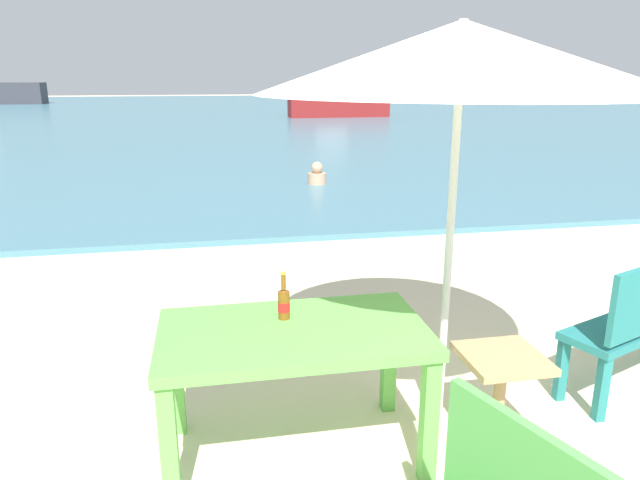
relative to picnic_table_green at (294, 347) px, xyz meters
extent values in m
cube|color=teal|center=(1.11, 29.17, -0.61)|extent=(120.00, 50.00, 0.08)
cube|color=#60B24C|center=(0.00, 0.00, 0.08)|extent=(1.40, 0.80, 0.06)
cube|color=#60B24C|center=(-0.64, -0.34, -0.30)|extent=(0.08, 0.08, 0.70)
cube|color=#60B24C|center=(0.64, -0.34, -0.30)|extent=(0.08, 0.08, 0.70)
cube|color=#60B24C|center=(-0.64, 0.34, -0.30)|extent=(0.08, 0.08, 0.70)
cube|color=#60B24C|center=(0.64, 0.34, -0.30)|extent=(0.08, 0.08, 0.70)
cylinder|color=brown|center=(-0.03, 0.14, 0.19)|extent=(0.06, 0.06, 0.16)
cone|color=brown|center=(-0.03, 0.14, 0.27)|extent=(0.06, 0.06, 0.03)
cylinder|color=brown|center=(-0.03, 0.14, 0.32)|extent=(0.03, 0.03, 0.09)
cylinder|color=red|center=(-0.03, 0.14, 0.18)|extent=(0.07, 0.07, 0.05)
cylinder|color=gold|center=(-0.03, 0.14, 0.37)|extent=(0.03, 0.03, 0.01)
cylinder|color=silver|center=(0.88, 0.09, 0.50)|extent=(0.04, 0.04, 2.30)
cone|color=silver|center=(0.88, 0.09, 1.47)|extent=(2.10, 2.10, 0.36)
cube|color=tan|center=(1.16, -0.09, -0.13)|extent=(0.44, 0.44, 0.04)
cylinder|color=tan|center=(1.16, -0.09, -0.40)|extent=(0.07, 0.07, 0.50)
cylinder|color=tan|center=(1.16, -0.09, -0.64)|extent=(0.32, 0.32, 0.03)
cube|color=#237275|center=(2.33, 0.31, -0.20)|extent=(1.25, 0.77, 0.05)
cube|color=#237275|center=(1.77, 0.24, -0.44)|extent=(0.06, 0.06, 0.42)
cube|color=#237275|center=(1.87, -0.02, -0.44)|extent=(0.06, 0.06, 0.42)
cylinder|color=tan|center=(1.55, 7.67, -0.47)|extent=(0.34, 0.34, 0.20)
sphere|color=tan|center=(1.55, 7.67, -0.27)|extent=(0.21, 0.21, 0.21)
cube|color=maroon|center=(5.76, 24.69, -0.09)|extent=(4.69, 1.28, 0.96)
cube|color=silver|center=(5.33, 24.69, 0.76)|extent=(1.49, 0.96, 0.75)
camera|label=1|loc=(-0.39, -2.76, 1.39)|focal=32.57mm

